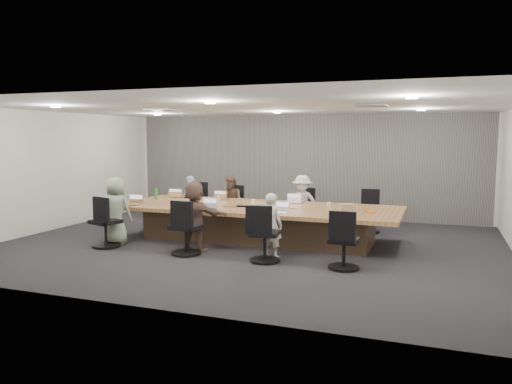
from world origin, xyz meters
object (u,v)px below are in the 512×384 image
(person_5, at_px, (195,216))
(snack_packet, at_px, (369,212))
(laptop_2, at_px, (296,202))
(chair_6, at_px, (265,238))
(person_1, at_px, (232,201))
(conference_table, at_px, (258,222))
(person_4, at_px, (116,211))
(chair_0, at_px, (197,206))
(chair_1, at_px, (237,209))
(bottle_green_left, at_px, (156,194))
(chair_7, at_px, (344,245))
(person_6, at_px, (271,225))
(chair_5, at_px, (186,232))
(mug_brown, at_px, (140,200))
(bottle_green_right, at_px, (276,202))
(laptop_4, at_px, (131,204))
(laptop_6, at_px, (280,213))
(laptop_1, at_px, (222,199))
(bottle_clear, at_px, (219,199))
(stapler, at_px, (262,208))
(chair_4, at_px, (106,226))
(chair_2, at_px, (306,213))
(laptop_5, at_px, (207,209))
(person_2, at_px, (302,203))
(chair_3, at_px, (369,216))
(laptop_0, at_px, (180,197))
(canvas_bag, at_px, (347,207))
(person_0, at_px, (190,200))

(person_5, bearing_deg, snack_packet, -154.51)
(laptop_2, height_order, snack_packet, snack_packet)
(chair_6, distance_m, person_1, 3.62)
(conference_table, relative_size, person_4, 4.32)
(chair_0, relative_size, chair_1, 1.10)
(bottle_green_left, bearing_deg, chair_7, -22.08)
(person_6, bearing_deg, chair_5, 21.71)
(person_5, bearing_deg, mug_brown, -22.44)
(person_6, bearing_deg, bottle_green_right, -67.17)
(mug_brown, bearing_deg, chair_1, 55.19)
(chair_1, xyz_separation_m, mug_brown, (-1.47, -2.12, 0.42))
(laptop_4, bearing_deg, chair_0, 70.68)
(mug_brown, bearing_deg, chair_0, 81.25)
(snack_packet, bearing_deg, bottle_green_right, -177.95)
(laptop_6, relative_size, bottle_green_left, 1.11)
(chair_5, relative_size, bottle_green_left, 3.38)
(laptop_1, xyz_separation_m, bottle_clear, (0.26, -0.78, 0.09))
(chair_0, xyz_separation_m, stapler, (2.62, -2.22, 0.36))
(chair_1, bearing_deg, chair_4, 86.72)
(chair_2, height_order, laptop_1, laptop_1)
(laptop_2, bearing_deg, stapler, 76.98)
(person_5, height_order, mug_brown, person_5)
(chair_2, bearing_deg, person_1, 19.31)
(chair_1, bearing_deg, bottle_green_left, 64.29)
(laptop_4, bearing_deg, person_4, -102.47)
(laptop_2, distance_m, person_6, 2.16)
(chair_0, bearing_deg, laptop_5, 122.81)
(bottle_green_left, bearing_deg, laptop_2, 9.51)
(person_2, xyz_separation_m, laptop_4, (-3.25, -2.15, 0.09))
(laptop_4, distance_m, bottle_green_right, 3.16)
(chair_2, height_order, bottle_green_left, bottle_green_left)
(laptop_2, xyz_separation_m, laptop_5, (-1.43, -1.60, 0.00))
(chair_3, xyz_separation_m, stapler, (-1.83, -2.22, 0.38))
(chair_0, distance_m, person_1, 1.22)
(laptop_0, bearing_deg, chair_5, 112.24)
(canvas_bag, bearing_deg, person_6, -132.17)
(laptop_2, height_order, canvas_bag, canvas_bag)
(chair_0, bearing_deg, laptop_6, 142.51)
(chair_3, relative_size, person_0, 0.64)
(chair_4, bearing_deg, chair_3, 53.51)
(chair_0, height_order, laptop_1, chair_0)
(conference_table, distance_m, bottle_green_left, 2.70)
(laptop_6, distance_m, snack_packet, 1.73)
(conference_table, xyz_separation_m, chair_5, (-0.81, -1.70, 0.04))
(laptop_6, xyz_separation_m, snack_packet, (1.60, 0.67, 0.01))
(chair_7, distance_m, person_5, 3.00)
(person_2, xyz_separation_m, mug_brown, (-3.27, -1.77, 0.14))
(chair_4, distance_m, person_6, 3.40)
(chair_5, bearing_deg, laptop_0, 129.06)
(chair_6, relative_size, bottle_green_right, 3.18)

